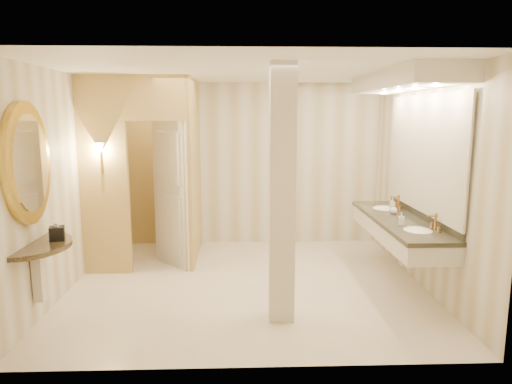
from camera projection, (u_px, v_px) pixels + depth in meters
floor at (247, 284)px, 5.95m from camera, size 4.50×4.50×0.00m
ceiling at (246, 71)px, 5.50m from camera, size 4.50×4.50×0.00m
wall_back at (245, 164)px, 7.70m from camera, size 4.50×0.02×2.70m
wall_front at (250, 217)px, 3.75m from camera, size 4.50×0.02×2.70m
wall_left at (66, 182)px, 5.65m from camera, size 0.02×4.00×2.70m
wall_right at (423, 181)px, 5.80m from camera, size 0.02×4.00×2.70m
toilet_closet at (168, 170)px, 6.63m from camera, size 1.50×1.55×2.70m
wall_sconce at (101, 149)px, 6.02m from camera, size 0.14×0.14×0.42m
vanity at (405, 159)px, 5.71m from camera, size 0.75×2.49×2.09m
console_shelf at (30, 199)px, 4.60m from camera, size 0.95×0.95×1.93m
pillar at (282, 196)px, 4.73m from camera, size 0.26×0.26×2.70m
tissue_box at (57, 233)px, 4.79m from camera, size 0.18×0.18×0.15m
toilet at (178, 230)px, 7.36m from camera, size 0.53×0.75×0.70m
soap_bottle_a at (401, 219)px, 5.46m from camera, size 0.09×0.09×0.15m
soap_bottle_b at (394, 209)px, 6.06m from camera, size 0.12×0.12×0.13m
soap_bottle_c at (392, 205)px, 6.18m from camera, size 0.09×0.09×0.20m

